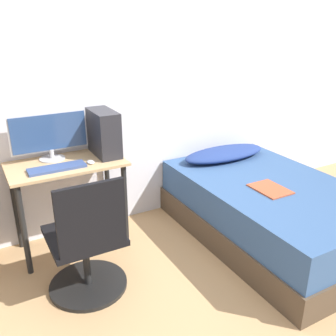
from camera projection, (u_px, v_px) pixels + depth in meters
name	position (u px, v px, depth m)	size (l,w,h in m)	color
ground_plane	(164.00, 310.00, 2.54)	(14.00, 14.00, 0.00)	tan
wall_back	(88.00, 94.00, 3.18)	(8.00, 0.05, 2.50)	silver
desk	(68.00, 180.00, 3.04)	(0.91, 0.51, 0.77)	tan
office_chair	(88.00, 250.00, 2.60)	(0.57, 0.57, 0.92)	black
bed	(270.00, 210.00, 3.32)	(1.20, 1.91, 0.53)	#4C3D2D
pillow	(225.00, 153.00, 3.77)	(0.91, 0.36, 0.11)	navy
magazine	(270.00, 189.00, 3.09)	(0.24, 0.32, 0.01)	#B24C2D
monitor	(49.00, 135.00, 2.99)	(0.61, 0.21, 0.39)	#B7B7BC
keyboard	(57.00, 168.00, 2.86)	(0.43, 0.14, 0.02)	#33477A
pc_tower	(104.00, 133.00, 3.11)	(0.18, 0.38, 0.38)	#232328
mouse	(91.00, 162.00, 2.98)	(0.06, 0.09, 0.02)	silver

